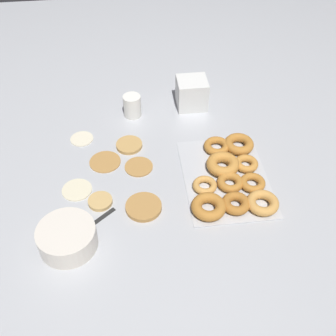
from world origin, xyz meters
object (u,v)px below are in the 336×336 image
(pancake_2, at_px, (105,161))
(pancake_4, at_px, (82,138))
(pancake_3, at_px, (100,201))
(container_stack, at_px, (192,93))
(pancake_1, at_px, (129,145))
(pancake_5, at_px, (144,207))
(donut_tray, at_px, (230,177))
(paper_cup, at_px, (132,106))
(pancake_6, at_px, (77,189))
(spatula, at_px, (75,237))
(pancake_0, at_px, (139,166))
(batter_bowl, at_px, (67,238))

(pancake_2, bearing_deg, pancake_4, 32.04)
(pancake_3, height_order, container_stack, container_stack)
(pancake_1, relative_size, pancake_5, 0.83)
(donut_tray, bearing_deg, pancake_4, 61.29)
(container_stack, bearing_deg, pancake_3, 142.23)
(paper_cup, bearing_deg, pancake_1, 172.46)
(paper_cup, bearing_deg, pancake_4, 122.10)
(pancake_6, bearing_deg, container_stack, -47.08)
(spatula, bearing_deg, pancake_0, -165.97)
(pancake_2, xyz_separation_m, spatula, (-0.32, 0.10, -0.00))
(pancake_1, height_order, pancake_2, pancake_1)
(spatula, bearing_deg, batter_bowl, 19.07)
(pancake_0, height_order, pancake_4, pancake_0)
(pancake_3, xyz_separation_m, batter_bowl, (-0.16, 0.09, 0.03))
(pancake_3, relative_size, container_stack, 0.66)
(pancake_1, distance_m, pancake_4, 0.19)
(pancake_3, relative_size, donut_tray, 0.20)
(pancake_3, relative_size, paper_cup, 0.88)
(pancake_2, distance_m, paper_cup, 0.29)
(batter_bowl, height_order, paper_cup, paper_cup)
(pancake_2, xyz_separation_m, batter_bowl, (-0.35, 0.11, 0.03))
(pancake_4, xyz_separation_m, paper_cup, (0.13, -0.20, 0.04))
(pancake_4, distance_m, spatula, 0.46)
(pancake_5, distance_m, spatula, 0.23)
(batter_bowl, distance_m, paper_cup, 0.65)
(batter_bowl, height_order, spatula, batter_bowl)
(pancake_0, height_order, batter_bowl, batter_bowl)
(pancake_3, distance_m, spatula, 0.15)
(pancake_1, distance_m, pancake_3, 0.29)
(pancake_2, distance_m, pancake_4, 0.16)
(pancake_0, distance_m, pancake_4, 0.27)
(batter_bowl, bearing_deg, spatula, -32.48)
(pancake_1, xyz_separation_m, batter_bowl, (-0.42, 0.20, 0.03))
(pancake_3, height_order, paper_cup, paper_cup)
(pancake_2, relative_size, pancake_3, 1.41)
(pancake_3, relative_size, pancake_4, 0.92)
(pancake_0, height_order, donut_tray, donut_tray)
(container_stack, bearing_deg, pancake_1, 129.86)
(pancake_6, distance_m, container_stack, 0.63)
(batter_bowl, bearing_deg, pancake_0, -37.12)
(donut_tray, xyz_separation_m, container_stack, (0.45, 0.06, 0.04))
(pancake_1, height_order, batter_bowl, batter_bowl)
(paper_cup, bearing_deg, batter_bowl, 159.44)
(pancake_4, bearing_deg, pancake_2, -147.96)
(pancake_0, distance_m, pancake_5, 0.19)
(pancake_2, bearing_deg, paper_cup, -23.75)
(pancake_4, relative_size, donut_tray, 0.22)
(pancake_2, distance_m, pancake_6, 0.16)
(pancake_1, height_order, donut_tray, donut_tray)
(pancake_2, distance_m, donut_tray, 0.45)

